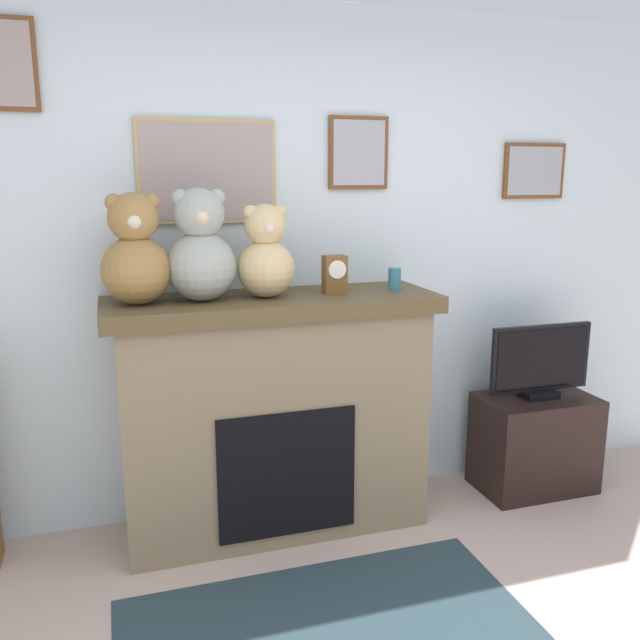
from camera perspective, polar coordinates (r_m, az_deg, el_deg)
back_wall at (r=3.51m, az=-2.61°, el=4.84°), size 5.20×0.15×2.60m
fireplace at (r=3.34m, az=-3.97°, el=-7.98°), size 1.59×0.56×1.20m
tv_stand at (r=4.03m, az=17.97°, el=-10.00°), size 0.64×0.40×0.55m
television at (r=3.88m, az=18.44°, el=-3.50°), size 0.61×0.14×0.42m
area_rug at (r=2.85m, az=1.16°, el=-25.79°), size 1.64×1.02×0.01m
candle_jar at (r=3.36m, az=6.43°, el=3.53°), size 0.06×0.06×0.11m
mantel_clock at (r=3.24m, az=1.27°, el=3.95°), size 0.11×0.08×0.19m
teddy_bear_grey at (r=3.05m, az=-15.60°, el=5.44°), size 0.31×0.31×0.50m
teddy_bear_brown at (r=3.07m, az=-10.25°, el=5.88°), size 0.32×0.32×0.51m
teddy_bear_cream at (r=3.13m, az=-4.70°, el=5.53°), size 0.27×0.27×0.44m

